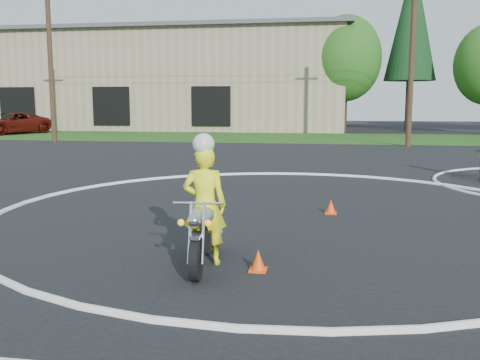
# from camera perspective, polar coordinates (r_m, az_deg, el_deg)

# --- Properties ---
(ground) EXTENTS (120.00, 120.00, 0.00)m
(ground) POSITION_cam_1_polar(r_m,az_deg,el_deg) (8.48, 3.18, -7.56)
(ground) COLOR black
(ground) RESTS_ON ground
(grass_strip) EXTENTS (120.00, 10.00, 0.02)m
(grass_strip) POSITION_cam_1_polar(r_m,az_deg,el_deg) (35.20, 8.01, 4.49)
(grass_strip) COLOR #1E4714
(grass_strip) RESTS_ON ground
(course_markings) EXTENTS (19.05, 19.05, 0.12)m
(course_markings) POSITION_cam_1_polar(r_m,az_deg,el_deg) (12.74, 15.11, -2.42)
(course_markings) COLOR silver
(course_markings) RESTS_ON ground
(primary_motorcycle) EXTENTS (0.68, 1.94, 1.02)m
(primary_motorcycle) POSITION_cam_1_polar(r_m,az_deg,el_deg) (7.61, -3.95, -5.57)
(primary_motorcycle) COLOR black
(primary_motorcycle) RESTS_ON ground
(rider_primary_grp) EXTENTS (0.66, 0.46, 1.89)m
(rider_primary_grp) POSITION_cam_1_polar(r_m,az_deg,el_deg) (7.66, -3.80, -2.30)
(rider_primary_grp) COLOR #F7FF1A
(rider_primary_grp) RESTS_ON ground
(pickup_grp) EXTENTS (4.57, 6.23, 1.57)m
(pickup_grp) POSITION_cam_1_polar(r_m,az_deg,el_deg) (42.33, -23.29, 5.58)
(pickup_grp) COLOR #500F09
(pickup_grp) RESTS_ON ground
(warehouse) EXTENTS (41.00, 17.00, 8.30)m
(warehouse) POSITION_cam_1_polar(r_m,az_deg,el_deg) (51.71, -12.19, 10.19)
(warehouse) COLOR tan
(warehouse) RESTS_ON ground
(utility_poles) EXTENTS (41.60, 1.12, 10.00)m
(utility_poles) POSITION_cam_1_polar(r_m,az_deg,el_deg) (29.54, 17.92, 13.52)
(utility_poles) COLOR #473321
(utility_poles) RESTS_ON ground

